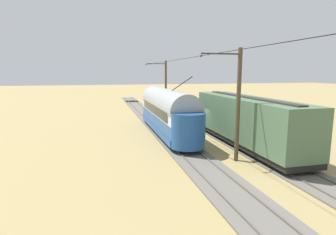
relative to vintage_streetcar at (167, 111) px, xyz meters
name	(u,v)px	position (x,y,z in m)	size (l,w,h in m)	color
ground_plane	(194,134)	(-2.48, 0.80, -2.25)	(220.00, 220.00, 0.00)	#9E8956
track_streetcar_siding	(217,132)	(-4.97, 0.49, -2.20)	(2.80, 80.00, 0.18)	#666059
track_adjacent_siding	(168,134)	(0.00, 0.49, -2.20)	(2.80, 80.00, 0.18)	#666059
vintage_streetcar	(167,111)	(0.00, 0.00, 0.00)	(2.65, 15.57, 5.43)	#1E4C93
boxcar_adjacent	(246,120)	(-4.97, 6.00, -0.09)	(2.96, 13.62, 3.85)	#4C6B4C
catenary_pole_foreground	(165,87)	(-2.56, -11.51, 1.62)	(2.86, 0.28, 7.41)	#4C3D28
catenary_pole_mid_near	(237,103)	(-2.56, 8.95, 1.62)	(2.86, 0.28, 7.41)	#4C3D28
overhead_wire_run	(198,56)	(-0.05, 8.21, 4.62)	(2.65, 44.93, 0.18)	black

